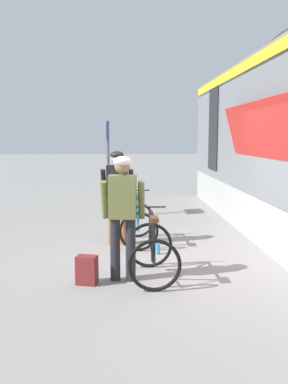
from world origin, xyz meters
The scene contains 8 objects.
ground_plane centered at (0.00, 0.00, 0.00)m, with size 80.00×80.00×0.00m, color gray.
cyclist_near_in_olive centered at (-0.94, -0.86, 1.05)m, with size 0.63×0.34×1.76m.
cyclist_far_in_dark centered at (-1.04, 1.11, 1.05)m, with size 0.63×0.35×1.76m.
bicycle_near_black centered at (-0.52, -0.82, 0.40)m, with size 0.72×1.08×0.99m.
bicycle_far_teal centered at (-0.66, 1.14, 0.40)m, with size 0.72×1.08×0.99m.
backpack_on_platform centered at (-1.44, -1.00, 0.20)m, with size 0.28×0.18×0.40m, color maroon.
water_bottle_near_the_bikes centered at (-0.34, 0.41, 0.09)m, with size 0.07×0.07×0.19m, color #338CCC.
platform_sign_post centered at (-1.32, 3.81, 1.62)m, with size 0.08×0.70×2.40m.
Camera 1 is at (-0.91, -6.56, 2.04)m, focal length 38.87 mm.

